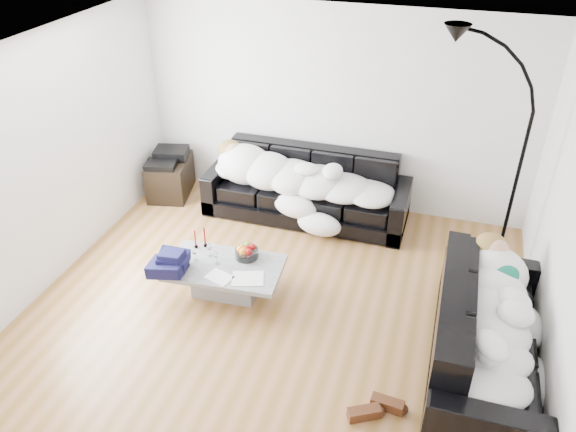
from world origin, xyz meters
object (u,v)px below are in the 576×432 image
(candle_right, at_px, (205,237))
(stereo, at_px, (168,156))
(coffee_table, at_px, (226,279))
(shoes, at_px, (375,408))
(sleeper_back, at_px, (306,174))
(wine_glass_b, at_px, (195,255))
(av_cabinet, at_px, (170,177))
(sofa_right, at_px, (489,334))
(floor_lamp, at_px, (516,181))
(wine_glass_a, at_px, (210,250))
(sleeper_right, at_px, (494,316))
(sofa_back, at_px, (306,187))
(fruit_bowl, at_px, (247,251))
(candle_left, at_px, (195,239))
(wine_glass_c, at_px, (216,258))

(candle_right, bearing_deg, stereo, 129.19)
(coffee_table, bearing_deg, shoes, -31.29)
(sleeper_back, height_order, wine_glass_b, sleeper_back)
(shoes, relative_size, av_cabinet, 0.64)
(sofa_right, xyz_separation_m, floor_lamp, (0.12, 1.53, 0.75))
(wine_glass_b, relative_size, shoes, 0.32)
(wine_glass_a, height_order, shoes, wine_glass_a)
(coffee_table, xyz_separation_m, floor_lamp, (2.76, 1.21, 1.01))
(stereo, bearing_deg, av_cabinet, -103.35)
(sofa_right, height_order, wine_glass_a, sofa_right)
(sleeper_back, distance_m, wine_glass_b, 1.88)
(sleeper_back, bearing_deg, sleeper_right, -42.09)
(sofa_back, height_order, floor_lamp, floor_lamp)
(fruit_bowl, xyz_separation_m, av_cabinet, (-1.73, 1.55, -0.17))
(sleeper_back, height_order, fruit_bowl, sleeper_back)
(candle_right, xyz_separation_m, stereo, (-1.22, 1.50, 0.10))
(coffee_table, bearing_deg, sofa_back, 77.48)
(wine_glass_a, bearing_deg, shoes, -30.91)
(sleeper_right, relative_size, candle_left, 8.59)
(wine_glass_a, bearing_deg, wine_glass_b, -134.47)
(sleeper_right, relative_size, coffee_table, 1.53)
(sofa_back, distance_m, shoes, 3.21)
(candle_left, bearing_deg, candle_right, 30.04)
(av_cabinet, height_order, stereo, stereo)
(sleeper_right, height_order, wine_glass_b, sleeper_right)
(fruit_bowl, relative_size, wine_glass_b, 1.64)
(sleeper_back, xyz_separation_m, sleeper_right, (2.25, -2.04, 0.01))
(wine_glass_c, bearing_deg, floor_lamp, 22.89)
(sleeper_right, distance_m, shoes, 1.29)
(sofa_back, xyz_separation_m, sleeper_back, (0.00, -0.05, 0.22))
(coffee_table, height_order, fruit_bowl, fruit_bowl)
(sofa_right, bearing_deg, wine_glass_a, 81.37)
(sofa_back, bearing_deg, sleeper_back, -90.00)
(wine_glass_c, height_order, av_cabinet, same)
(sleeper_back, bearing_deg, sofa_back, 90.00)
(sleeper_back, relative_size, coffee_table, 1.82)
(sofa_right, distance_m, av_cabinet, 4.70)
(sofa_back, relative_size, sofa_right, 1.21)
(wine_glass_a, distance_m, candle_left, 0.24)
(candle_left, xyz_separation_m, candle_right, (0.09, 0.05, 0.01))
(wine_glass_b, bearing_deg, candle_right, 91.93)
(sofa_back, height_order, wine_glass_b, sofa_back)
(sleeper_right, bearing_deg, av_cabinet, 63.66)
(wine_glass_a, height_order, wine_glass_c, wine_glass_c)
(sofa_right, relative_size, shoes, 4.51)
(candle_left, bearing_deg, sofa_right, -9.85)
(sofa_back, relative_size, wine_glass_c, 16.37)
(candle_right, distance_m, av_cabinet, 1.94)
(sofa_right, height_order, sleeper_back, sofa_right)
(sofa_right, distance_m, sleeper_right, 0.21)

